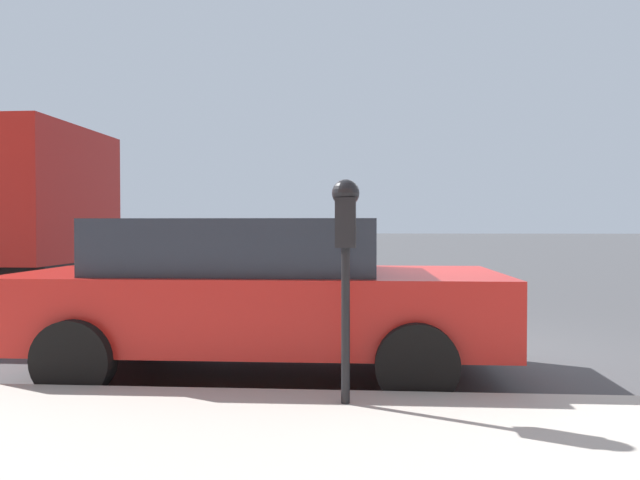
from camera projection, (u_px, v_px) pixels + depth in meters
name	position (u px, v px, depth m)	size (l,w,h in m)	color
ground_plane	(391.00, 352.00, 6.80)	(220.00, 220.00, 0.00)	#424244
parking_meter	(346.00, 232.00, 4.27)	(0.21, 0.19, 1.54)	black
car_red	(256.00, 292.00, 5.75)	(2.11, 4.34, 1.44)	#B21E19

